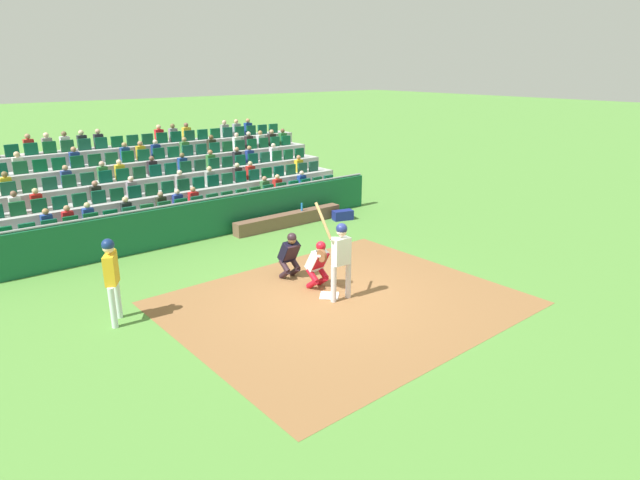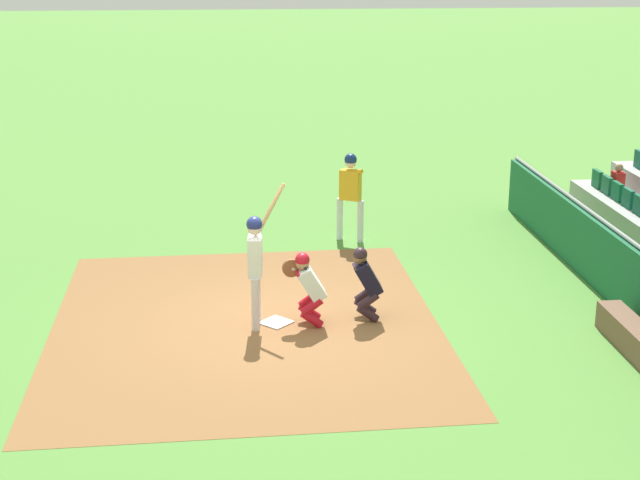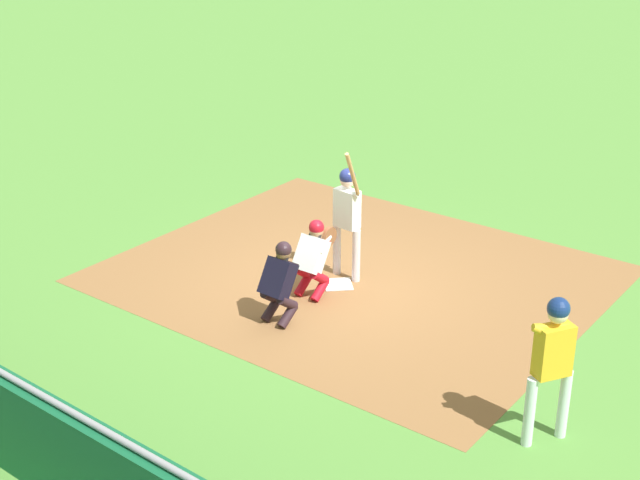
{
  "view_description": "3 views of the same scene",
  "coord_description": "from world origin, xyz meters",
  "views": [
    {
      "loc": [
        7.53,
        9.0,
        5.23
      ],
      "look_at": [
        -0.06,
        -0.43,
        1.28
      ],
      "focal_mm": 30.19,
      "sensor_mm": 36.0,
      "label": 1
    },
    {
      "loc": [
        -14.37,
        0.66,
        5.95
      ],
      "look_at": [
        0.52,
        -0.78,
        1.25
      ],
      "focal_mm": 52.76,
      "sensor_mm": 36.0,
      "label": 2
    },
    {
      "loc": [
        7.77,
        -10.32,
        6.36
      ],
      "look_at": [
        -0.13,
        -0.3,
        0.85
      ],
      "focal_mm": 50.44,
      "sensor_mm": 36.0,
      "label": 3
    }
  ],
  "objects": [
    {
      "name": "infield_dirt_patch",
      "position": [
        0.0,
        0.5,
        0.0
      ],
      "size": [
        7.61,
        6.44,
        0.01
      ],
      "primitive_type": "cube",
      "rotation": [
        0.0,
        0.0,
        0.02
      ],
      "color": "brown",
      "rests_on": "ground_plane"
    },
    {
      "name": "dugout_wall",
      "position": [
        0.0,
        -5.94,
        0.61
      ],
      "size": [
        12.95,
        0.24,
        1.28
      ],
      "color": "#135834",
      "rests_on": "ground_plane"
    },
    {
      "name": "ground_plane",
      "position": [
        0.0,
        0.0,
        0.0
      ],
      "size": [
        160.0,
        160.0,
        0.0
      ],
      "primitive_type": "plane",
      "color": "#518838"
    },
    {
      "name": "on_deck_batter",
      "position": [
        4.39,
        -1.79,
        1.16
      ],
      "size": [
        0.43,
        0.58,
        1.87
      ],
      "color": "silver",
      "rests_on": "ground_plane"
    },
    {
      "name": "batter_at_plate",
      "position": [
        -0.07,
        0.31,
        1.17
      ],
      "size": [
        0.66,
        0.66,
        2.31
      ],
      "color": "silver",
      "rests_on": "ground_plane"
    },
    {
      "name": "home_plate_umpire",
      "position": [
        0.06,
        -1.49,
        0.69
      ],
      "size": [
        0.46,
        0.49,
        1.27
      ],
      "color": "#2D1B22",
      "rests_on": "ground_plane"
    },
    {
      "name": "catcher_crouching",
      "position": [
        -0.08,
        -0.52,
        0.7
      ],
      "size": [
        0.47,
        0.71,
        1.26
      ],
      "color": "red",
      "rests_on": "ground_plane"
    },
    {
      "name": "home_plate_marker",
      "position": [
        0.0,
        0.0,
        0.02
      ],
      "size": [
        0.62,
        0.62,
        0.02
      ],
      "primitive_type": "cube",
      "rotation": [
        0.0,
        0.0,
        0.79
      ],
      "color": "white",
      "rests_on": "infield_dirt_patch"
    }
  ]
}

